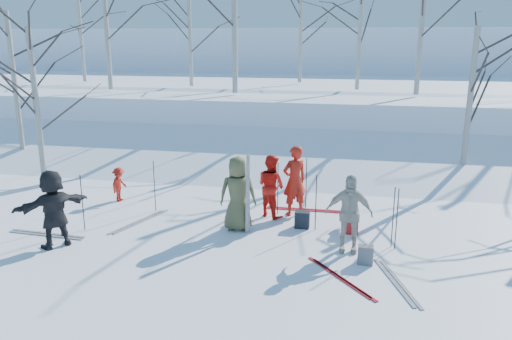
% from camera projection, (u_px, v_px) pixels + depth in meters
% --- Properties ---
extents(ground, '(120.00, 120.00, 0.00)m').
position_uv_depth(ground, '(242.00, 245.00, 10.78)').
color(ground, white).
rests_on(ground, ground).
extents(snow_ramp, '(70.00, 9.49, 4.12)m').
position_uv_depth(snow_ramp, '(287.00, 162.00, 17.38)').
color(snow_ramp, white).
rests_on(snow_ramp, ground).
extents(snow_plateau, '(70.00, 18.00, 2.20)m').
position_uv_depth(snow_plateau, '(314.00, 103.00, 26.63)').
color(snow_plateau, white).
rests_on(snow_plateau, ground).
extents(far_hill, '(90.00, 30.00, 6.00)m').
position_uv_depth(far_hill, '(334.00, 64.00, 46.27)').
color(far_hill, white).
rests_on(far_hill, ground).
extents(skier_olive_center, '(0.93, 0.68, 1.75)m').
position_uv_depth(skier_olive_center, '(238.00, 194.00, 11.48)').
color(skier_olive_center, '#4F5030').
rests_on(skier_olive_center, ground).
extents(skier_red_north, '(0.78, 0.73, 1.79)m').
position_uv_depth(skier_red_north, '(295.00, 181.00, 12.45)').
color(skier_red_north, '#B11D10').
rests_on(skier_red_north, ground).
extents(skier_redor_behind, '(0.97, 0.93, 1.58)m').
position_uv_depth(skier_redor_behind, '(271.00, 186.00, 12.38)').
color(skier_redor_behind, red).
rests_on(skier_redor_behind, ground).
extents(skier_red_seated, '(0.39, 0.63, 0.94)m').
position_uv_depth(skier_red_seated, '(119.00, 184.00, 13.64)').
color(skier_red_seated, '#B11D10').
rests_on(skier_red_seated, ground).
extents(skier_cream_east, '(0.98, 0.42, 1.66)m').
position_uv_depth(skier_cream_east, '(349.00, 213.00, 10.30)').
color(skier_cream_east, beige).
rests_on(skier_cream_east, ground).
extents(skier_grey_west, '(1.39, 1.54, 1.70)m').
position_uv_depth(skier_grey_west, '(53.00, 209.00, 10.54)').
color(skier_grey_west, black).
rests_on(skier_grey_west, ground).
extents(dog, '(0.41, 0.70, 0.55)m').
position_uv_depth(dog, '(349.00, 217.00, 11.67)').
color(dog, black).
rests_on(dog, ground).
extents(upright_ski_left, '(0.10, 0.17, 1.90)m').
position_uv_depth(upright_ski_left, '(248.00, 194.00, 11.21)').
color(upright_ski_left, silver).
rests_on(upright_ski_left, ground).
extents(upright_ski_right, '(0.15, 0.23, 1.89)m').
position_uv_depth(upright_ski_right, '(247.00, 195.00, 11.15)').
color(upright_ski_right, silver).
rests_on(upright_ski_right, ground).
extents(ski_pair_a, '(1.32, 2.02, 0.02)m').
position_uv_depth(ski_pair_a, '(397.00, 282.00, 9.14)').
color(ski_pair_a, silver).
rests_on(ski_pair_a, ground).
extents(ski_pair_b, '(0.26, 1.91, 0.02)m').
position_uv_depth(ski_pair_b, '(303.00, 210.00, 13.01)').
color(ski_pair_b, '#A6171E').
rests_on(ski_pair_b, ground).
extents(ski_pair_c, '(0.42, 1.92, 0.02)m').
position_uv_depth(ski_pair_c, '(47.00, 234.00, 11.36)').
color(ski_pair_c, silver).
rests_on(ski_pair_c, ground).
extents(ski_pair_d, '(2.06, 2.10, 0.02)m').
position_uv_depth(ski_pair_d, '(340.00, 278.00, 9.30)').
color(ski_pair_d, '#A6171E').
rests_on(ski_pair_d, ground).
extents(ski_pair_e, '(1.35, 2.02, 0.02)m').
position_uv_depth(ski_pair_e, '(139.00, 222.00, 12.15)').
color(ski_pair_e, silver).
rests_on(ski_pair_e, ground).
extents(ski_pole_a, '(0.02, 0.02, 1.34)m').
position_uv_depth(ski_pole_a, '(278.00, 189.00, 12.56)').
color(ski_pole_a, black).
rests_on(ski_pole_a, ground).
extents(ski_pole_b, '(0.02, 0.02, 1.34)m').
position_uv_depth(ski_pole_b, '(59.00, 209.00, 11.03)').
color(ski_pole_b, black).
rests_on(ski_pole_b, ground).
extents(ski_pole_c, '(0.02, 0.02, 1.34)m').
position_uv_depth(ski_pole_c, '(393.00, 217.00, 10.54)').
color(ski_pole_c, black).
rests_on(ski_pole_c, ground).
extents(ski_pole_d, '(0.02, 0.02, 1.34)m').
position_uv_depth(ski_pole_d, '(48.00, 203.00, 11.47)').
color(ski_pole_d, black).
rests_on(ski_pole_d, ground).
extents(ski_pole_e, '(0.02, 0.02, 1.34)m').
position_uv_depth(ski_pole_e, '(82.00, 203.00, 11.49)').
color(ski_pole_e, black).
rests_on(ski_pole_e, ground).
extents(ski_pole_f, '(0.02, 0.02, 1.34)m').
position_uv_depth(ski_pole_f, '(316.00, 203.00, 11.49)').
color(ski_pole_f, black).
rests_on(ski_pole_f, ground).
extents(ski_pole_g, '(0.02, 0.02, 1.34)m').
position_uv_depth(ski_pole_g, '(397.00, 219.00, 10.44)').
color(ski_pole_g, black).
rests_on(ski_pole_g, ground).
extents(ski_pole_h, '(0.02, 0.02, 1.34)m').
position_uv_depth(ski_pole_h, '(306.00, 183.00, 13.03)').
color(ski_pole_h, black).
rests_on(ski_pole_h, ground).
extents(ski_pole_i, '(0.02, 0.02, 1.34)m').
position_uv_depth(ski_pole_i, '(154.00, 186.00, 12.78)').
color(ski_pole_i, black).
rests_on(ski_pole_i, ground).
extents(backpack_red, '(0.32, 0.22, 0.42)m').
position_uv_depth(backpack_red, '(351.00, 225.00, 11.41)').
color(backpack_red, '#A8191C').
rests_on(backpack_red, ground).
extents(backpack_grey, '(0.30, 0.20, 0.38)m').
position_uv_depth(backpack_grey, '(365.00, 255.00, 9.86)').
color(backpack_grey, '#5C5F64').
rests_on(backpack_grey, ground).
extents(backpack_dark, '(0.34, 0.24, 0.40)m').
position_uv_depth(backpack_dark, '(302.00, 220.00, 11.75)').
color(backpack_dark, black).
rests_on(backpack_dark, ground).
extents(birch_plateau_a, '(4.95, 4.95, 6.22)m').
position_uv_depth(birch_plateau_a, '(423.00, 12.00, 18.83)').
color(birch_plateau_a, silver).
rests_on(birch_plateau_a, snow_plateau).
extents(birch_plateau_b, '(4.74, 4.74, 5.91)m').
position_uv_depth(birch_plateau_b, '(106.00, 18.00, 20.99)').
color(birch_plateau_b, silver).
rests_on(birch_plateau_b, snow_plateau).
extents(birch_plateau_d, '(3.60, 3.60, 4.29)m').
position_uv_depth(birch_plateau_d, '(190.00, 38.00, 22.65)').
color(birch_plateau_d, silver).
rests_on(birch_plateau_d, snow_plateau).
extents(birch_plateau_f, '(4.21, 4.21, 5.16)m').
position_uv_depth(birch_plateau_f, '(301.00, 29.00, 24.51)').
color(birch_plateau_f, silver).
rests_on(birch_plateau_f, snow_plateau).
extents(birch_plateau_g, '(3.99, 3.99, 4.84)m').
position_uv_depth(birch_plateau_g, '(360.00, 31.00, 20.97)').
color(birch_plateau_g, silver).
rests_on(birch_plateau_g, snow_plateau).
extents(birch_plateau_h, '(3.85, 3.85, 4.65)m').
position_uv_depth(birch_plateau_h, '(81.00, 35.00, 24.96)').
color(birch_plateau_h, silver).
rests_on(birch_plateau_h, snow_plateau).
extents(birch_edge_a, '(3.88, 3.88, 4.68)m').
position_uv_depth(birch_edge_a, '(37.00, 108.00, 14.75)').
color(birch_edge_a, silver).
rests_on(birch_edge_a, ground).
extents(birch_edge_d, '(4.27, 4.27, 5.24)m').
position_uv_depth(birch_edge_d, '(15.00, 89.00, 17.38)').
color(birch_edge_d, silver).
rests_on(birch_edge_d, ground).
extents(birch_edge_e, '(3.89, 3.89, 4.69)m').
position_uv_depth(birch_edge_e, '(469.00, 107.00, 14.89)').
color(birch_edge_e, silver).
rests_on(birch_edge_e, ground).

